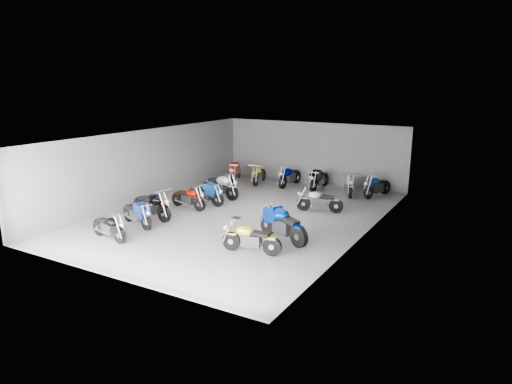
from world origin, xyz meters
TOP-DOWN VIEW (x-y plane):
  - ground at (0.00, 0.00)m, footprint 14.00×14.00m
  - wall_back at (0.00, 7.00)m, footprint 10.00×0.10m
  - wall_left at (-5.00, 0.00)m, footprint 0.10×14.00m
  - wall_right at (5.00, 0.00)m, footprint 0.10×14.00m
  - ceiling at (0.00, 0.00)m, footprint 10.00×14.00m
  - drain_grate at (0.00, -0.50)m, footprint 0.32×0.32m
  - motorcycle_left_a at (-2.40, -4.81)m, footprint 1.86×0.51m
  - motorcycle_left_b at (-2.66, -3.21)m, footprint 1.97×0.78m
  - motorcycle_left_c at (-2.83, -2.23)m, footprint 2.26×0.64m
  - motorcycle_left_d at (-2.49, -0.37)m, footprint 1.95×0.49m
  - motorcycle_left_e at (-2.29, 0.58)m, footprint 2.06×0.48m
  - motorcycle_left_f at (-2.38, 1.87)m, footprint 2.29×0.72m
  - motorcycle_right_b at (2.41, -3.47)m, footprint 1.98×0.51m
  - motorcycle_right_c at (2.74, -1.92)m, footprint 2.24×1.11m
  - motorcycle_right_f at (2.49, 1.96)m, footprint 1.91×0.63m
  - motorcycle_back_a at (-3.74, 5.29)m, footprint 1.00×2.14m
  - motorcycle_back_b at (-2.33, 5.38)m, footprint 0.58×1.94m
  - motorcycle_back_c at (-0.66, 5.62)m, footprint 0.45×2.18m
  - motorcycle_back_d at (0.91, 5.75)m, footprint 0.43×2.19m
  - motorcycle_back_e at (2.62, 5.35)m, footprint 0.99×2.04m
  - motorcycle_back_f at (3.85, 5.66)m, footprint 0.76×2.01m

SIDE VIEW (x-z plane):
  - ground at x=0.00m, z-range 0.00..0.00m
  - drain_grate at x=0.00m, z-range 0.00..0.01m
  - motorcycle_left_a at x=-2.40m, z-range 0.04..0.86m
  - motorcycle_right_f at x=2.49m, z-range 0.04..0.90m
  - motorcycle_left_d at x=-2.49m, z-range 0.04..0.90m
  - motorcycle_back_b at x=-2.33m, z-range 0.04..0.90m
  - motorcycle_right_b at x=2.41m, z-range 0.04..0.91m
  - motorcycle_left_b at x=-2.66m, z-range 0.04..0.93m
  - motorcycle_left_e at x=-2.29m, z-range 0.04..0.95m
  - motorcycle_back_f at x=3.85m, z-range 0.04..0.95m
  - motorcycle_back_e at x=2.62m, z-range 0.04..1.00m
  - motorcycle_back_c at x=-0.66m, z-range 0.04..1.00m
  - motorcycle_back_d at x=0.91m, z-range 0.04..1.01m
  - motorcycle_back_a at x=-3.74m, z-range 0.05..1.04m
  - motorcycle_left_c at x=-2.83m, z-range 0.05..1.05m
  - motorcycle_left_f at x=-2.38m, z-range 0.05..1.07m
  - motorcycle_right_c at x=2.74m, z-range 0.05..1.09m
  - wall_back at x=0.00m, z-range 0.00..3.20m
  - wall_left at x=-5.00m, z-range 0.00..3.20m
  - wall_right at x=5.00m, z-range 0.00..3.20m
  - ceiling at x=0.00m, z-range 3.20..3.24m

